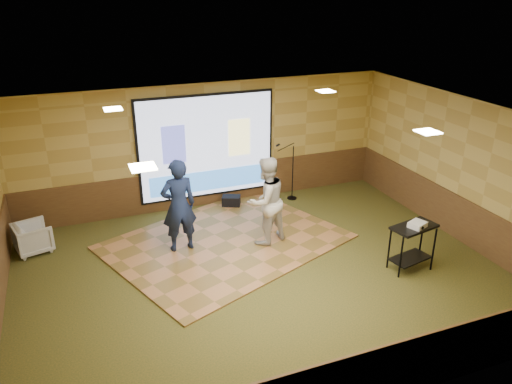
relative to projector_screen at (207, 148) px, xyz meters
name	(u,v)px	position (x,y,z in m)	size (l,w,h in m)	color
ground	(260,274)	(0.00, -3.44, -1.47)	(9.00, 9.00, 0.00)	#2C3618
room_shell	(261,171)	(0.00, -3.44, 0.62)	(9.04, 7.04, 3.02)	tan
wainscot_back	(208,186)	(0.00, 0.04, -1.00)	(9.00, 0.04, 0.95)	#4D2E19
wainscot_front	(362,381)	(0.00, -6.92, -1.00)	(9.00, 0.04, 0.95)	#4D2E19
wainscot_right	(453,214)	(4.48, -3.44, -1.00)	(0.04, 7.00, 0.95)	#4D2E19
projector_screen	(207,148)	(0.00, 0.00, 0.00)	(3.32, 0.06, 2.52)	black
downlight_nw	(113,109)	(-2.20, -1.64, 1.50)	(0.32, 0.32, 0.02)	#FEEEBF
downlight_ne	(326,91)	(2.20, -1.64, 1.50)	(0.32, 0.32, 0.02)	#FEEEBF
downlight_sw	(143,167)	(-2.20, -4.94, 1.50)	(0.32, 0.32, 0.02)	#FEEEBF
downlight_se	(428,132)	(2.20, -4.94, 1.50)	(0.32, 0.32, 0.02)	#FEEEBF
dance_floor	(226,242)	(-0.22, -2.02, -1.46)	(4.59, 3.50, 0.03)	#A76D3D
player_left	(179,206)	(-1.18, -1.99, -0.47)	(0.71, 0.46, 1.94)	#162145
player_right	(266,201)	(0.56, -2.33, -0.51)	(0.91, 0.71, 1.87)	beige
av_table	(413,239)	(2.75, -4.29, -0.84)	(0.88, 0.46, 0.92)	black
projector	(417,225)	(2.76, -4.35, -0.50)	(0.31, 0.25, 0.10)	silver
mic_stand	(290,181)	(2.01, -0.42, -0.98)	(0.59, 0.24, 1.51)	black
banquet_chair	(33,238)	(-4.00, -0.95, -1.16)	(0.67, 0.68, 0.62)	gray
duffel_bag	(231,201)	(0.47, -0.31, -1.34)	(0.43, 0.29, 0.27)	black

